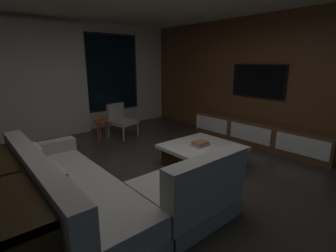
{
  "coord_description": "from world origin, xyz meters",
  "views": [
    {
      "loc": [
        -2.01,
        -2.62,
        1.75
      ],
      "look_at": [
        0.44,
        0.26,
        0.77
      ],
      "focal_mm": 26.67,
      "sensor_mm": 36.0,
      "label": 1
    }
  ],
  "objects_px": {
    "media_console": "(257,134)",
    "mounted_tv": "(258,81)",
    "book_stack_on_coffee_table": "(200,144)",
    "sectional_couch": "(102,193)",
    "coffee_table": "(202,155)",
    "accent_chair_near_window": "(120,118)",
    "side_stool": "(101,124)",
    "console_table_behind_couch": "(5,208)"
  },
  "relations": [
    {
      "from": "coffee_table",
      "to": "mounted_tv",
      "type": "bearing_deg",
      "value": 5.59
    },
    {
      "from": "sectional_couch",
      "to": "coffee_table",
      "type": "xyz_separation_m",
      "value": [
        1.97,
        0.24,
        -0.1
      ]
    },
    {
      "from": "accent_chair_near_window",
      "to": "console_table_behind_couch",
      "type": "distance_m",
      "value": 3.74
    },
    {
      "from": "sectional_couch",
      "to": "media_console",
      "type": "xyz_separation_m",
      "value": [
        3.69,
        0.23,
        -0.04
      ]
    },
    {
      "from": "accent_chair_near_window",
      "to": "side_stool",
      "type": "distance_m",
      "value": 0.48
    },
    {
      "from": "book_stack_on_coffee_table",
      "to": "console_table_behind_couch",
      "type": "height_order",
      "value": "console_table_behind_couch"
    },
    {
      "from": "media_console",
      "to": "mounted_tv",
      "type": "xyz_separation_m",
      "value": [
        0.18,
        0.2,
        1.1
      ]
    },
    {
      "from": "mounted_tv",
      "to": "console_table_behind_couch",
      "type": "xyz_separation_m",
      "value": [
        -4.79,
        -0.3,
        -0.93
      ]
    },
    {
      "from": "accent_chair_near_window",
      "to": "media_console",
      "type": "relative_size",
      "value": 0.25
    },
    {
      "from": "media_console",
      "to": "console_table_behind_couch",
      "type": "xyz_separation_m",
      "value": [
        -4.61,
        -0.1,
        0.17
      ]
    },
    {
      "from": "coffee_table",
      "to": "accent_chair_near_window",
      "type": "distance_m",
      "value": 2.48
    },
    {
      "from": "sectional_couch",
      "to": "media_console",
      "type": "relative_size",
      "value": 0.81
    },
    {
      "from": "media_console",
      "to": "sectional_couch",
      "type": "bearing_deg",
      "value": -176.43
    },
    {
      "from": "mounted_tv",
      "to": "console_table_behind_couch",
      "type": "height_order",
      "value": "mounted_tv"
    },
    {
      "from": "sectional_couch",
      "to": "console_table_behind_couch",
      "type": "xyz_separation_m",
      "value": [
        -0.91,
        0.13,
        0.13
      ]
    },
    {
      "from": "coffee_table",
      "to": "book_stack_on_coffee_table",
      "type": "height_order",
      "value": "book_stack_on_coffee_table"
    },
    {
      "from": "book_stack_on_coffee_table",
      "to": "mounted_tv",
      "type": "relative_size",
      "value": 0.25
    },
    {
      "from": "accent_chair_near_window",
      "to": "console_table_behind_couch",
      "type": "bearing_deg",
      "value": -136.41
    },
    {
      "from": "coffee_table",
      "to": "media_console",
      "type": "xyz_separation_m",
      "value": [
        1.73,
        -0.01,
        0.06
      ]
    },
    {
      "from": "sectional_couch",
      "to": "console_table_behind_couch",
      "type": "bearing_deg",
      "value": 171.89
    },
    {
      "from": "book_stack_on_coffee_table",
      "to": "sectional_couch",
      "type": "bearing_deg",
      "value": -172.2
    },
    {
      "from": "side_stool",
      "to": "console_table_behind_couch",
      "type": "distance_m",
      "value": 3.44
    },
    {
      "from": "coffee_table",
      "to": "mounted_tv",
      "type": "distance_m",
      "value": 2.24
    },
    {
      "from": "console_table_behind_couch",
      "to": "sectional_couch",
      "type": "bearing_deg",
      "value": -8.11
    },
    {
      "from": "mounted_tv",
      "to": "coffee_table",
      "type": "bearing_deg",
      "value": -174.41
    },
    {
      "from": "mounted_tv",
      "to": "accent_chair_near_window",
      "type": "bearing_deg",
      "value": 132.4
    },
    {
      "from": "book_stack_on_coffee_table",
      "to": "media_console",
      "type": "relative_size",
      "value": 0.1
    },
    {
      "from": "book_stack_on_coffee_table",
      "to": "mounted_tv",
      "type": "xyz_separation_m",
      "value": [
        1.95,
        0.16,
        0.95
      ]
    },
    {
      "from": "sectional_couch",
      "to": "mounted_tv",
      "type": "relative_size",
      "value": 2.06
    },
    {
      "from": "mounted_tv",
      "to": "console_table_behind_couch",
      "type": "relative_size",
      "value": 0.58
    },
    {
      "from": "book_stack_on_coffee_table",
      "to": "console_table_behind_couch",
      "type": "bearing_deg",
      "value": -177.3
    },
    {
      "from": "sectional_couch",
      "to": "side_stool",
      "type": "bearing_deg",
      "value": 64.22
    },
    {
      "from": "coffee_table",
      "to": "book_stack_on_coffee_table",
      "type": "relative_size",
      "value": 3.83
    },
    {
      "from": "sectional_couch",
      "to": "console_table_behind_couch",
      "type": "height_order",
      "value": "sectional_couch"
    },
    {
      "from": "coffee_table",
      "to": "book_stack_on_coffee_table",
      "type": "bearing_deg",
      "value": 147.98
    },
    {
      "from": "accent_chair_near_window",
      "to": "mounted_tv",
      "type": "xyz_separation_m",
      "value": [
        2.08,
        -2.28,
        0.92
      ]
    },
    {
      "from": "accent_chair_near_window",
      "to": "sectional_couch",
      "type": "bearing_deg",
      "value": -123.53
    },
    {
      "from": "media_console",
      "to": "mounted_tv",
      "type": "bearing_deg",
      "value": 47.6
    },
    {
      "from": "mounted_tv",
      "to": "console_table_behind_couch",
      "type": "bearing_deg",
      "value": -176.43
    },
    {
      "from": "side_stool",
      "to": "sectional_couch",
      "type": "bearing_deg",
      "value": -115.78
    },
    {
      "from": "book_stack_on_coffee_table",
      "to": "side_stool",
      "type": "xyz_separation_m",
      "value": [
        -0.61,
        2.48,
        -0.02
      ]
    },
    {
      "from": "side_stool",
      "to": "mounted_tv",
      "type": "relative_size",
      "value": 0.38
    }
  ]
}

